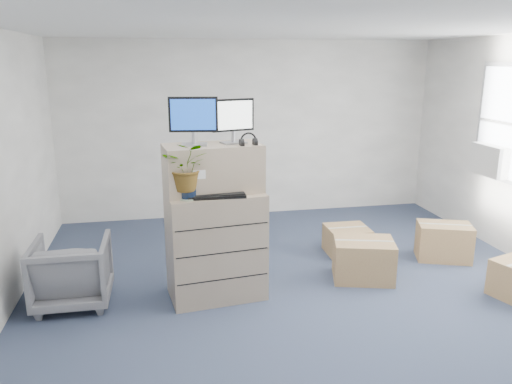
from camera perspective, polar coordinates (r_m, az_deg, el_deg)
ground at (r=5.23m, az=6.54°, el=-13.62°), size 7.00×7.00×0.00m
wall_back at (r=8.08m, az=-0.72°, el=7.15°), size 6.00×0.02×2.80m
ac_unit at (r=7.32m, az=25.32°, el=3.32°), size 0.24×0.60×0.40m
filing_cabinet_lower at (r=5.35m, az=-4.62°, el=-6.05°), size 1.06×0.72×1.15m
filing_cabinet_upper at (r=5.17m, az=-4.95°, el=2.72°), size 1.04×0.61×0.49m
monitor_left at (r=5.06m, az=-7.17°, el=8.36°), size 0.49×0.22×0.48m
monitor_right at (r=5.15m, az=-2.63°, el=8.38°), size 0.45×0.24×0.45m
headphones at (r=5.05m, az=-0.88°, el=5.88°), size 0.17×0.04×0.17m
keyboard at (r=5.02m, az=-4.53°, el=-0.37°), size 0.58×0.25×0.03m
mouse at (r=5.18m, az=-1.35°, el=0.18°), size 0.12×0.10×0.03m
water_bottle at (r=5.22m, az=-4.02°, el=1.53°), size 0.07×0.07×0.26m
phone_dock at (r=5.20m, az=-4.77°, el=0.61°), size 0.08×0.07×0.16m
external_drive at (r=5.34m, az=-2.00°, el=0.84°), size 0.26×0.20×0.07m
tissue_box at (r=5.30m, az=-1.77°, el=1.65°), size 0.26×0.15×0.09m
potted_plant at (r=4.91m, az=-7.86°, el=2.19°), size 0.57×0.60×0.46m
office_chair at (r=5.57m, az=-20.32°, el=-8.24°), size 0.76×0.71×0.77m
cardboard_boxes at (r=6.34m, az=17.30°, el=-6.78°), size 2.22×2.09×0.47m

